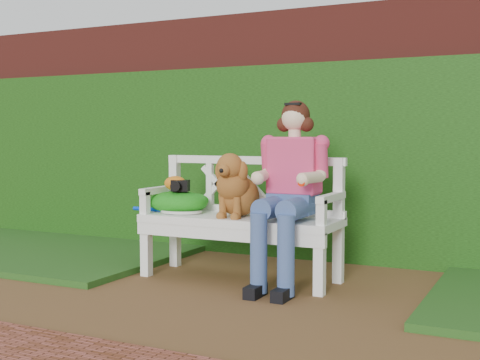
% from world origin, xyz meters
% --- Properties ---
extents(ground, '(60.00, 60.00, 0.00)m').
position_xyz_m(ground, '(0.00, 0.00, 0.00)').
color(ground, brown).
extents(brick_wall, '(10.00, 0.30, 2.20)m').
position_xyz_m(brick_wall, '(0.00, 1.90, 1.10)').
color(brick_wall, maroon).
rests_on(brick_wall, ground).
extents(ivy_hedge, '(10.00, 0.18, 1.70)m').
position_xyz_m(ivy_hedge, '(0.00, 1.68, 0.85)').
color(ivy_hedge, '#236215').
rests_on(ivy_hedge, ground).
extents(grass_left, '(2.60, 2.00, 0.05)m').
position_xyz_m(grass_left, '(-2.40, 0.90, 0.03)').
color(grass_left, '#1A4815').
rests_on(grass_left, ground).
extents(garden_bench, '(1.61, 0.70, 0.48)m').
position_xyz_m(garden_bench, '(-0.28, 0.67, 0.24)').
color(garden_bench, white).
rests_on(garden_bench, ground).
extents(seated_woman, '(0.74, 0.85, 1.27)m').
position_xyz_m(seated_woman, '(0.14, 0.65, 0.64)').
color(seated_woman, '#EA3762').
rests_on(seated_woman, ground).
extents(dog, '(0.45, 0.52, 0.48)m').
position_xyz_m(dog, '(-0.29, 0.62, 0.72)').
color(dog, olive).
rests_on(dog, garden_bench).
extents(tennis_racket, '(0.68, 0.38, 0.03)m').
position_xyz_m(tennis_racket, '(-0.80, 0.63, 0.50)').
color(tennis_racket, white).
rests_on(tennis_racket, garden_bench).
extents(green_bag, '(0.57, 0.49, 0.17)m').
position_xyz_m(green_bag, '(-0.83, 0.67, 0.56)').
color(green_bag, '#22852E').
rests_on(green_bag, garden_bench).
extents(camera_item, '(0.16, 0.13, 0.09)m').
position_xyz_m(camera_item, '(-0.79, 0.64, 0.69)').
color(camera_item, black).
rests_on(camera_item, green_bag).
extents(baseball_glove, '(0.20, 0.16, 0.12)m').
position_xyz_m(baseball_glove, '(-0.84, 0.66, 0.71)').
color(baseball_glove, orange).
rests_on(baseball_glove, green_bag).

